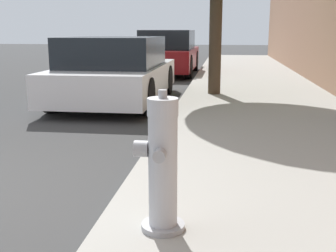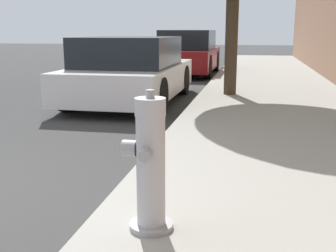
% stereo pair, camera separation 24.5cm
% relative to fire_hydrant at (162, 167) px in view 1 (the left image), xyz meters
% --- Properties ---
extents(sidewalk_slab, '(3.03, 40.00, 0.13)m').
position_rel_fire_hydrant_xyz_m(sidewalk_slab, '(1.05, 0.38, -0.49)').
color(sidewalk_slab, '#99968E').
rests_on(sidewalk_slab, ground_plane).
extents(fire_hydrant, '(0.33, 0.34, 0.92)m').
position_rel_fire_hydrant_xyz_m(fire_hydrant, '(0.00, 0.00, 0.00)').
color(fire_hydrant, '#97979C').
rests_on(fire_hydrant, sidewalk_slab).
extents(parked_car_near, '(1.87, 3.98, 1.29)m').
position_rel_fire_hydrant_xyz_m(parked_car_near, '(-1.76, 5.55, 0.07)').
color(parked_car_near, silver).
rests_on(parked_car_near, ground_plane).
extents(parked_car_mid, '(1.73, 4.10, 1.42)m').
position_rel_fire_hydrant_xyz_m(parked_car_mid, '(-1.47, 11.21, 0.13)').
color(parked_car_mid, maroon).
rests_on(parked_car_mid, ground_plane).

